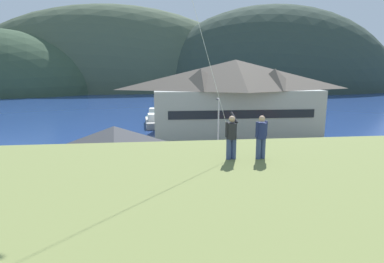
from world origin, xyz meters
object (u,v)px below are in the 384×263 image
Objects in this scene: harbor_lodge at (235,96)px; parked_car_back_row_right at (187,186)px; parked_car_corner_spot at (246,155)px; storage_shed_near_lot at (115,153)px; moored_boat_outer_mooring at (192,118)px; parked_car_back_row_left at (33,163)px; moored_boat_inner_slip at (153,122)px; parked_car_front_row_red at (182,162)px; parking_light_pole at (218,123)px; parked_car_mid_row_center at (311,154)px; moored_boat_wharfside at (154,115)px; person_companion at (261,136)px; parked_car_lone_by_shed at (306,174)px; wharf_dock at (173,120)px; person_kite_flyer at (231,136)px.

parked_car_back_row_right is (-9.09, -22.43, -4.62)m from harbor_lodge.
storage_shed_near_lot is at bearing -164.60° from parked_car_corner_spot.
harbor_lodge is at bearing -66.93° from moored_boat_outer_mooring.
storage_shed_near_lot is 1.79× the size of parked_car_back_row_right.
parked_car_back_row_left is (-22.55, -15.04, -4.62)m from harbor_lodge.
moored_boat_inner_slip is at bearing 112.01° from parked_car_corner_spot.
moored_boat_inner_slip is 24.78m from parked_car_corner_spot.
moored_boat_inner_slip is at bearing 65.18° from parked_car_back_row_left.
parked_car_front_row_red is (-8.96, -16.41, -4.62)m from harbor_lodge.
parking_light_pole reaches higher than parked_car_back_row_right.
parked_car_mid_row_center is 0.99× the size of parked_car_corner_spot.
moored_boat_inner_slip is at bearing 109.46° from parking_light_pole.
parked_car_mid_row_center is 9.88m from parking_light_pole.
parked_car_back_row_left is at bearing 151.25° from parked_car_back_row_right.
parking_light_pole reaches higher than parked_car_front_row_red.
parking_light_pole reaches higher than parked_car_back_row_left.
parked_car_back_row_right is (2.58, -37.98, 0.34)m from moored_boat_wharfside.
person_companion is (15.43, -17.25, 5.83)m from parked_car_back_row_left.
moored_boat_wharfside reaches higher than parked_car_mid_row_center.
parking_light_pole is at bearing 67.76° from parked_car_back_row_right.
parked_car_back_row_right is (5.64, -4.33, -1.46)m from storage_shed_near_lot.
moored_boat_inner_slip is at bearing -90.80° from moored_boat_wharfside.
wharf_dock is at bearing 105.21° from parked_car_lone_by_shed.
parked_car_back_row_left is at bearing -114.82° from moored_boat_inner_slip.
person_companion reaches higher than storage_shed_near_lot.
parked_car_front_row_red is at bearing -98.40° from moored_boat_outer_mooring.
person_kite_flyer is (-5.81, -17.50, 5.85)m from parked_car_corner_spot.
moored_boat_wharfside is 31.64m from parked_car_corner_spot.
parked_car_lone_by_shed is at bearing 55.27° from person_companion.
parked_car_back_row_right is 15.35m from parked_car_back_row_left.
parked_car_mid_row_center and parked_car_back_row_left have the same top height.
harbor_lodge is 33.30m from person_kite_flyer.
parked_car_lone_by_shed is 10.02m from parked_car_back_row_right.
person_companion reaches higher than moored_boat_wharfside.
moored_boat_outer_mooring is 31.81m from parked_car_back_row_left.
storage_shed_near_lot is 33.84m from moored_boat_wharfside.
moored_boat_outer_mooring and moored_boat_inner_slip have the same top height.
parking_light_pole reaches higher than moored_boat_wharfside.
moored_boat_outer_mooring reaches higher than parked_car_back_row_left.
parked_car_mid_row_center is at bearing -65.75° from wharf_dock.
parked_car_back_row_right is (-4.24, -33.82, 0.34)m from moored_boat_outer_mooring.
harbor_lodge is at bearing 92.21° from parked_car_lone_by_shed.
storage_shed_near_lot is at bearing -96.39° from moored_boat_inner_slip.
parked_car_mid_row_center is (15.92, -23.38, 0.34)m from moored_boat_inner_slip.
person_kite_flyer reaches higher than moored_boat_wharfside.
person_kite_flyer reaches higher than moored_boat_outer_mooring.
parked_car_front_row_red and parked_car_back_row_right have the same top height.
moored_boat_outer_mooring reaches higher than parked_car_back_row_right.
parked_car_mid_row_center is at bearing -55.75° from moored_boat_inner_slip.
person_kite_flyer is 1.07× the size of person_companion.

